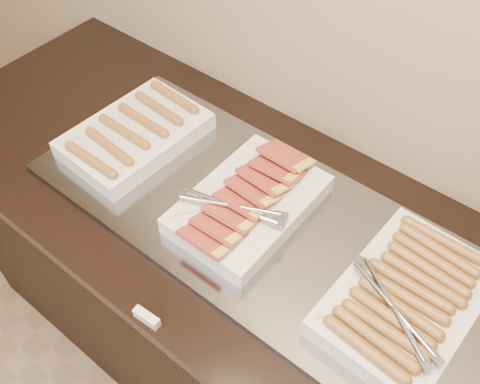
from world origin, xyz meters
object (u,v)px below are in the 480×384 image
Objects in this scene: warming_tray at (263,222)px; dish_right at (406,299)px; dish_center at (248,203)px; counter at (253,310)px; dish_left at (136,134)px.

dish_right reaches higher than warming_tray.
dish_center reaches higher than warming_tray.
dish_right is at bearing -0.46° from counter.
warming_tray is 3.07× the size of dish_center.
dish_center is at bearing -171.59° from counter.
dish_right is at bearing -0.49° from warming_tray.
dish_right is at bearing 0.14° from dish_center.
dish_right is (0.42, 0.00, 0.00)m from dish_center.
counter is 0.46m from warming_tray.
dish_center is at bearing -177.74° from dish_right.
warming_tray reaches higher than counter.
dish_left is at bearing 179.52° from dish_center.
dish_right reaches higher than dish_left.
warming_tray is at bearing -178.30° from dish_right.
dish_center is (-0.04, -0.00, 0.04)m from warming_tray.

